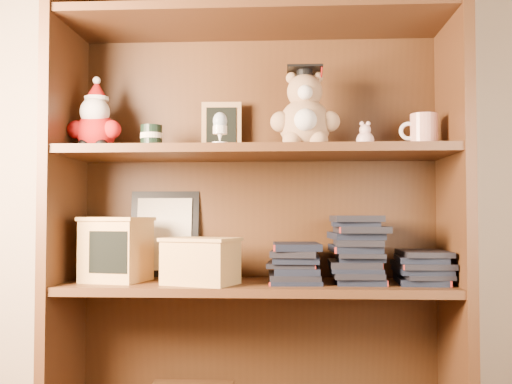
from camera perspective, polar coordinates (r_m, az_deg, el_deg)
bookcase at (r=1.84m, az=0.01°, el=-1.34°), size 1.20×0.35×1.60m
shelf_lower at (r=1.81m, az=0.00°, el=-8.99°), size 1.14×0.33×0.02m
shelf_upper at (r=1.80m, az=0.00°, el=3.73°), size 1.14×0.33×0.02m
santa_plush at (r=1.90m, az=-15.03°, el=6.46°), size 0.17×0.12×0.23m
teachers_tin at (r=1.85m, az=-9.93°, el=5.17°), size 0.07×0.07×0.07m
chalkboard_plaque at (r=1.94m, az=-3.30°, el=6.05°), size 0.13×0.07×0.16m
egg_cup at (r=1.75m, az=-3.45°, el=6.11°), size 0.05×0.05×0.10m
grad_teddy_bear at (r=1.81m, az=4.68°, el=7.17°), size 0.21×0.18×0.25m
pink_figurine at (r=1.82m, az=10.35°, el=5.10°), size 0.05×0.05×0.08m
teacher_mug at (r=1.85m, az=15.63°, el=5.62°), size 0.11×0.08×0.10m
certificate_frame at (r=1.97m, az=-8.71°, el=-3.97°), size 0.22×0.06×0.28m
treats_box at (r=1.87m, az=-13.13°, el=-5.29°), size 0.21×0.21×0.19m
pencils_box at (r=1.75m, az=-5.29°, el=-6.53°), size 0.24×0.21×0.14m
book_stack_left at (r=1.80m, az=3.63°, el=-6.83°), size 0.14×0.20×0.11m
book_stack_mid at (r=1.81m, az=9.60°, el=-5.51°), size 0.14×0.20×0.19m
book_stack_right at (r=1.84m, az=15.57°, el=-6.89°), size 0.14×0.20×0.10m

